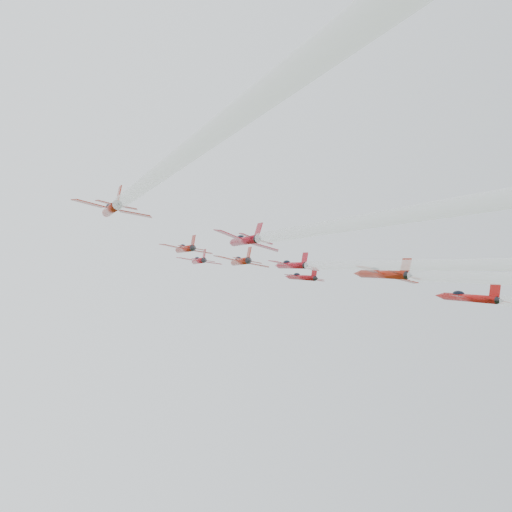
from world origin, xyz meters
name	(u,v)px	position (x,y,z in m)	size (l,w,h in m)	color
jet_lead	(198,261)	(-1.36, 27.37, 160.73)	(9.67, 12.55, 7.34)	#A30F1A
jet_row2_left	(185,249)	(-10.08, 10.26, 151.69)	(9.77, 12.69, 7.42)	#A2190F
jet_row2_center	(240,261)	(0.27, 9.44, 151.26)	(10.49, 13.62, 7.97)	#A01E0F
jet_row2_right	(301,277)	(14.25, 12.02, 152.61)	(8.59, 11.16, 6.53)	maroon
jet_center	(462,263)	(3.93, -41.92, 124.05)	(9.05, 87.27, 46.86)	#AE101E
jet_rear_farleft	(257,146)	(-29.13, -61.01, 113.97)	(10.29, 99.24, 53.29)	maroon
jet_rear_left	(461,218)	(-11.12, -58.47, 115.31)	(9.43, 90.95, 48.83)	#A40F20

